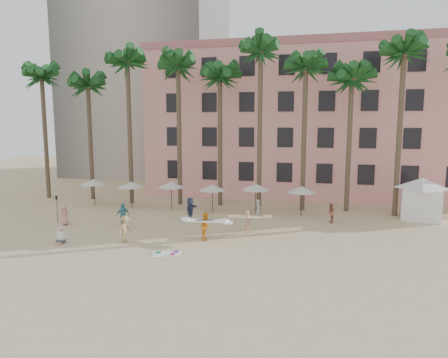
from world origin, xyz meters
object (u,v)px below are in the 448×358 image
at_px(pink_hotel, 307,123).
at_px(carrier_white, 206,225).
at_px(cabana, 421,195).
at_px(carrier_yellow, 248,221).

distance_m(pink_hotel, carrier_white, 24.05).
bearing_deg(pink_hotel, cabana, -51.15).
distance_m(pink_hotel, carrier_yellow, 21.51).
height_order(pink_hotel, carrier_white, pink_hotel).
xyz_separation_m(carrier_yellow, carrier_white, (-2.59, -2.16, 0.04)).
xyz_separation_m(pink_hotel, carrier_yellow, (-3.60, -20.01, -7.02)).
bearing_deg(cabana, pink_hotel, 128.85).
bearing_deg(cabana, carrier_white, -148.29).
bearing_deg(carrier_white, pink_hotel, 74.39).
bearing_deg(pink_hotel, carrier_white, -105.61).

